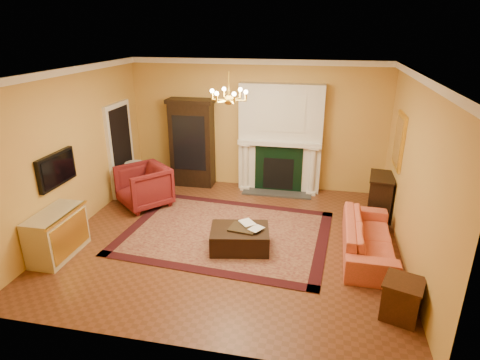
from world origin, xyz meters
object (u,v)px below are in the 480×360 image
(china_cabinet, at_px, (192,145))
(leather_ottoman, at_px, (240,238))
(end_table, at_px, (401,300))
(coral_sofa, at_px, (369,232))
(console_table, at_px, (380,197))
(wingback_armchair, at_px, (144,184))
(pedestal_table, at_px, (136,176))
(commode, at_px, (57,234))

(china_cabinet, relative_size, leather_ottoman, 2.00)
(end_table, height_order, leather_ottoman, end_table)
(end_table, bearing_deg, coral_sofa, 100.24)
(coral_sofa, relative_size, console_table, 2.44)
(console_table, distance_m, leather_ottoman, 3.15)
(china_cabinet, xyz_separation_m, coral_sofa, (3.94, -2.53, -0.60))
(wingback_armchair, bearing_deg, console_table, 46.48)
(wingback_armchair, bearing_deg, china_cabinet, 106.73)
(pedestal_table, bearing_deg, china_cabinet, 40.78)
(leather_ottoman, bearing_deg, wingback_armchair, 139.62)
(pedestal_table, bearing_deg, commode, -93.14)
(china_cabinet, relative_size, console_table, 2.37)
(china_cabinet, xyz_separation_m, wingback_armchair, (-0.65, -1.44, -0.51))
(wingback_armchair, bearing_deg, commode, -63.94)
(coral_sofa, distance_m, console_table, 1.61)
(china_cabinet, relative_size, coral_sofa, 0.97)
(commode, distance_m, console_table, 6.13)
(leather_ottoman, bearing_deg, commode, -175.07)
(china_cabinet, distance_m, console_table, 4.43)
(wingback_armchair, distance_m, coral_sofa, 4.71)
(end_table, distance_m, console_table, 3.16)
(pedestal_table, bearing_deg, coral_sofa, -17.66)
(coral_sofa, relative_size, leather_ottoman, 2.06)
(commode, bearing_deg, coral_sofa, 11.81)
(leather_ottoman, bearing_deg, pedestal_table, 135.73)
(console_table, bearing_deg, china_cabinet, 174.80)
(wingback_armchair, relative_size, console_table, 1.16)
(wingback_armchair, height_order, coral_sofa, wingback_armchair)
(wingback_armchair, bearing_deg, pedestal_table, 170.85)
(china_cabinet, bearing_deg, console_table, -13.20)
(coral_sofa, xyz_separation_m, end_table, (0.29, -1.59, -0.14))
(coral_sofa, bearing_deg, pedestal_table, 73.65)
(pedestal_table, relative_size, coral_sofa, 0.38)
(wingback_armchair, relative_size, leather_ottoman, 0.98)
(wingback_armchair, relative_size, pedestal_table, 1.25)
(coral_sofa, bearing_deg, wingback_armchair, 78.02)
(pedestal_table, distance_m, console_table, 5.36)
(wingback_armchair, xyz_separation_m, end_table, (4.87, -2.67, -0.23))
(leather_ottoman, bearing_deg, end_table, -38.13)
(pedestal_table, distance_m, coral_sofa, 5.26)
(console_table, bearing_deg, pedestal_table, -172.90)
(china_cabinet, height_order, coral_sofa, china_cabinet)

